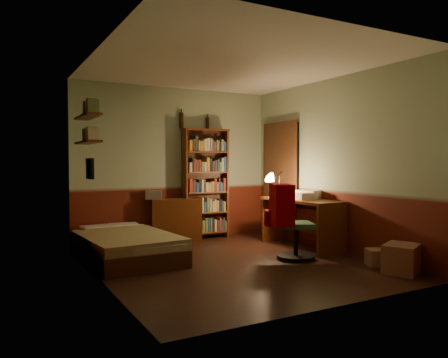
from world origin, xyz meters
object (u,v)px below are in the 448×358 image
desk (302,223)px  office_chair (296,222)px  desk_lamp (280,181)px  cardboard_box_b (379,257)px  mini_stereo (154,195)px  dresser (177,220)px  bed (124,236)px  bookshelf (206,184)px  cardboard_box_a (402,259)px

desk → office_chair: 0.85m
office_chair → desk_lamp: bearing=89.2°
desk_lamp → office_chair: 1.22m
cardboard_box_b → mini_stereo: bearing=124.0°
cardboard_box_b → office_chair: bearing=130.4°
dresser → office_chair: office_chair is taller
dresser → cardboard_box_b: 3.27m
dresser → office_chair: (0.92, -2.00, 0.16)m
desk → desk_lamp: size_ratio=2.59×
dresser → office_chair: 2.21m
dresser → desk_lamp: (1.37, -0.99, 0.67)m
cardboard_box_b → bed: bearing=143.6°
desk_lamp → mini_stereo: bearing=148.5°
dresser → desk: size_ratio=0.57×
bed → desk: bearing=-14.6°
desk_lamp → office_chair: desk_lamp is taller
bed → bookshelf: (1.69, 0.88, 0.65)m
bookshelf → desk_lamp: (0.80, -1.08, 0.08)m
dresser → desk_lamp: bearing=-12.5°
dresser → desk_lamp: size_ratio=1.48×
bed → desk: (2.63, -0.60, 0.08)m
dresser → bookshelf: bearing=31.9°
office_chair → cardboard_box_a: 1.42m
desk_lamp → cardboard_box_b: 2.07m
bed → dresser: dresser is taller
mini_stereo → cardboard_box_a: (1.95, -3.33, -0.62)m
bookshelf → desk_lamp: bearing=-47.1°
bookshelf → cardboard_box_a: size_ratio=4.14×
bookshelf → desk: bearing=-51.5°
desk → cardboard_box_b: 1.46m
bookshelf → cardboard_box_a: bookshelf is taller
bed → dresser: bearing=33.6°
mini_stereo → cardboard_box_b: mini_stereo is taller
mini_stereo → desk_lamp: size_ratio=0.47×
desk_lamp → cardboard_box_a: 2.38m
mini_stereo → bookshelf: (0.94, -0.04, 0.16)m
office_chair → cardboard_box_b: office_chair is taller
dresser → desk: 2.05m
bed → mini_stereo: mini_stereo is taller
desk → desk_lamp: bearing=106.5°
bed → desk_lamp: (2.50, -0.20, 0.73)m
dresser → bookshelf: size_ratio=0.42×
office_chair → cardboard_box_a: office_chair is taller
cardboard_box_b → bookshelf: bearing=109.9°
office_chair → cardboard_box_a: size_ratio=2.24×
cardboard_box_a → cardboard_box_b: 0.39m
dresser → mini_stereo: 0.58m
cardboard_box_a → bookshelf: bearing=107.1°
bed → cardboard_box_b: bed is taller
cardboard_box_b → desk: bearing=94.8°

